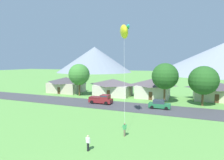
{
  "coord_description": "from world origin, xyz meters",
  "views": [
    {
      "loc": [
        9.98,
        -8.0,
        9.11
      ],
      "look_at": [
        0.23,
        16.84,
        6.58
      ],
      "focal_mm": 29.22,
      "sensor_mm": 36.0,
      "label": 1
    }
  ],
  "objects_px": {
    "house_rightmost": "(153,88)",
    "watcher_person": "(88,143)",
    "kite_flyer_with_kite": "(124,33)",
    "tree_right_of_center": "(203,80)",
    "house_left_center": "(113,87)",
    "house_right_center": "(215,91)",
    "parked_car_green_mid_west": "(159,104)",
    "pickup_truck_maroon_west_side": "(101,99)",
    "tree_left_of_center": "(79,74)",
    "tree_near_left": "(165,76)",
    "house_leftmost": "(66,84)"
  },
  "relations": [
    {
      "from": "house_right_center",
      "to": "watcher_person",
      "type": "height_order",
      "value": "house_right_center"
    },
    {
      "from": "tree_near_left",
      "to": "watcher_person",
      "type": "relative_size",
      "value": 5.4
    },
    {
      "from": "tree_left_of_center",
      "to": "kite_flyer_with_kite",
      "type": "bearing_deg",
      "value": -42.32
    },
    {
      "from": "parked_car_green_mid_west",
      "to": "kite_flyer_with_kite",
      "type": "xyz_separation_m",
      "value": [
        -4.21,
        -9.94,
        12.75
      ]
    },
    {
      "from": "parked_car_green_mid_west",
      "to": "watcher_person",
      "type": "bearing_deg",
      "value": -102.94
    },
    {
      "from": "house_leftmost",
      "to": "tree_right_of_center",
      "type": "distance_m",
      "value": 38.16
    },
    {
      "from": "house_right_center",
      "to": "tree_near_left",
      "type": "xyz_separation_m",
      "value": [
        -11.06,
        -7.74,
        3.74
      ]
    },
    {
      "from": "watcher_person",
      "to": "house_leftmost",
      "type": "bearing_deg",
      "value": 128.53
    },
    {
      "from": "tree_right_of_center",
      "to": "house_rightmost",
      "type": "bearing_deg",
      "value": 153.32
    },
    {
      "from": "house_leftmost",
      "to": "tree_left_of_center",
      "type": "relative_size",
      "value": 1.17
    },
    {
      "from": "tree_near_left",
      "to": "house_left_center",
      "type": "bearing_deg",
      "value": 161.7
    },
    {
      "from": "tree_near_left",
      "to": "pickup_truck_maroon_west_side",
      "type": "bearing_deg",
      "value": -155.46
    },
    {
      "from": "house_right_center",
      "to": "tree_near_left",
      "type": "relative_size",
      "value": 1.11
    },
    {
      "from": "tree_right_of_center",
      "to": "parked_car_green_mid_west",
      "type": "bearing_deg",
      "value": -144.02
    },
    {
      "from": "house_rightmost",
      "to": "watcher_person",
      "type": "bearing_deg",
      "value": -92.85
    },
    {
      "from": "house_leftmost",
      "to": "pickup_truck_maroon_west_side",
      "type": "distance_m",
      "value": 20.24
    },
    {
      "from": "house_leftmost",
      "to": "tree_near_left",
      "type": "bearing_deg",
      "value": -9.48
    },
    {
      "from": "house_left_center",
      "to": "tree_near_left",
      "type": "distance_m",
      "value": 15.45
    },
    {
      "from": "tree_near_left",
      "to": "tree_left_of_center",
      "type": "relative_size",
      "value": 1.03
    },
    {
      "from": "parked_car_green_mid_west",
      "to": "kite_flyer_with_kite",
      "type": "height_order",
      "value": "kite_flyer_with_kite"
    },
    {
      "from": "tree_right_of_center",
      "to": "pickup_truck_maroon_west_side",
      "type": "distance_m",
      "value": 22.11
    },
    {
      "from": "house_leftmost",
      "to": "kite_flyer_with_kite",
      "type": "relative_size",
      "value": 0.7
    },
    {
      "from": "house_rightmost",
      "to": "tree_near_left",
      "type": "distance_m",
      "value": 7.77
    },
    {
      "from": "parked_car_green_mid_west",
      "to": "pickup_truck_maroon_west_side",
      "type": "relative_size",
      "value": 0.81
    },
    {
      "from": "house_leftmost",
      "to": "house_right_center",
      "type": "relative_size",
      "value": 1.03
    },
    {
      "from": "house_leftmost",
      "to": "parked_car_green_mid_west",
      "type": "height_order",
      "value": "house_leftmost"
    },
    {
      "from": "house_right_center",
      "to": "tree_right_of_center",
      "type": "xyz_separation_m",
      "value": [
        -3.27,
        -7.45,
        3.07
      ]
    },
    {
      "from": "house_left_center",
      "to": "house_right_center",
      "type": "height_order",
      "value": "house_left_center"
    },
    {
      "from": "tree_near_left",
      "to": "tree_right_of_center",
      "type": "distance_m",
      "value": 7.82
    },
    {
      "from": "tree_near_left",
      "to": "tree_left_of_center",
      "type": "xyz_separation_m",
      "value": [
        -22.82,
        0.98,
        -0.18
      ]
    },
    {
      "from": "house_right_center",
      "to": "tree_left_of_center",
      "type": "bearing_deg",
      "value": -168.71
    },
    {
      "from": "tree_left_of_center",
      "to": "watcher_person",
      "type": "bearing_deg",
      "value": -56.91
    },
    {
      "from": "house_rightmost",
      "to": "tree_left_of_center",
      "type": "xyz_separation_m",
      "value": [
        -19.3,
        -5.0,
        3.32
      ]
    },
    {
      "from": "pickup_truck_maroon_west_side",
      "to": "watcher_person",
      "type": "height_order",
      "value": "pickup_truck_maroon_west_side"
    },
    {
      "from": "tree_left_of_center",
      "to": "pickup_truck_maroon_west_side",
      "type": "height_order",
      "value": "tree_left_of_center"
    },
    {
      "from": "house_left_center",
      "to": "tree_right_of_center",
      "type": "distance_m",
      "value": 22.68
    },
    {
      "from": "house_left_center",
      "to": "parked_car_green_mid_west",
      "type": "distance_m",
      "value": 17.37
    },
    {
      "from": "tree_near_left",
      "to": "watcher_person",
      "type": "bearing_deg",
      "value": -101.06
    },
    {
      "from": "tree_right_of_center",
      "to": "watcher_person",
      "type": "bearing_deg",
      "value": -115.99
    },
    {
      "from": "house_left_center",
      "to": "tree_near_left",
      "type": "xyz_separation_m",
      "value": [
        14.25,
        -4.71,
        3.68
      ]
    },
    {
      "from": "kite_flyer_with_kite",
      "to": "watcher_person",
      "type": "distance_m",
      "value": 16.58
    },
    {
      "from": "parked_car_green_mid_west",
      "to": "watcher_person",
      "type": "relative_size",
      "value": 2.51
    },
    {
      "from": "house_right_center",
      "to": "house_rightmost",
      "type": "xyz_separation_m",
      "value": [
        -14.58,
        -1.77,
        0.24
      ]
    },
    {
      "from": "house_rightmost",
      "to": "kite_flyer_with_kite",
      "type": "height_order",
      "value": "kite_flyer_with_kite"
    },
    {
      "from": "house_right_center",
      "to": "pickup_truck_maroon_west_side",
      "type": "height_order",
      "value": "house_right_center"
    },
    {
      "from": "house_rightmost",
      "to": "tree_left_of_center",
      "type": "relative_size",
      "value": 1.02
    },
    {
      "from": "house_rightmost",
      "to": "tree_left_of_center",
      "type": "bearing_deg",
      "value": -165.49
    },
    {
      "from": "pickup_truck_maroon_west_side",
      "to": "tree_near_left",
      "type": "bearing_deg",
      "value": 24.54
    },
    {
      "from": "parked_car_green_mid_west",
      "to": "watcher_person",
      "type": "distance_m",
      "value": 21.06
    },
    {
      "from": "kite_flyer_with_kite",
      "to": "tree_right_of_center",
      "type": "bearing_deg",
      "value": 52.01
    }
  ]
}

